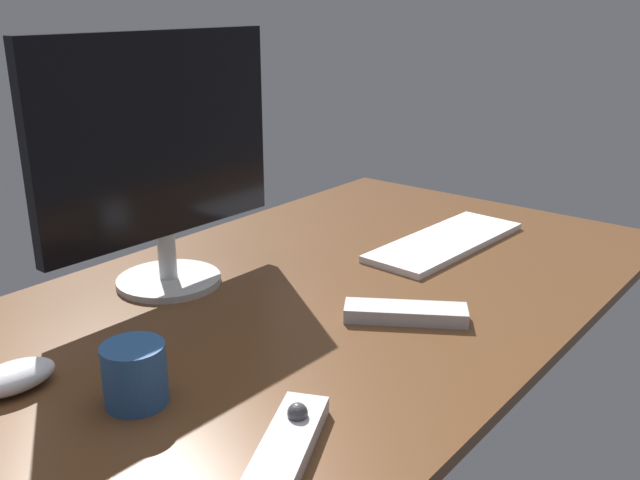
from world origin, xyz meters
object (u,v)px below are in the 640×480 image
(monitor, at_px, (159,153))
(coffee_mug, at_px, (135,374))
(media_remote, at_px, (290,440))
(tv_remote, at_px, (406,313))
(keyboard, at_px, (445,242))
(computer_mouse, at_px, (13,378))

(monitor, bearing_deg, coffee_mug, -134.00)
(monitor, xyz_separation_m, coffee_mug, (-0.29, -0.28, -0.20))
(media_remote, xyz_separation_m, coffee_mug, (-0.05, 0.22, 0.03))
(tv_remote, distance_m, coffee_mug, 0.45)
(keyboard, bearing_deg, coffee_mug, -177.69)
(media_remote, bearing_deg, coffee_mug, 77.20)
(keyboard, relative_size, computer_mouse, 3.60)
(keyboard, relative_size, media_remote, 2.22)
(monitor, xyz_separation_m, keyboard, (0.51, -0.29, -0.24))
(media_remote, bearing_deg, keyboard, -9.34)
(monitor, relative_size, coffee_mug, 5.84)
(media_remote, xyz_separation_m, tv_remote, (0.38, 0.08, -0.00))
(keyboard, distance_m, media_remote, 0.77)
(keyboard, bearing_deg, computer_mouse, 172.46)
(monitor, xyz_separation_m, media_remote, (-0.24, -0.50, -0.23))
(keyboard, height_order, media_remote, media_remote)
(keyboard, height_order, computer_mouse, computer_mouse)
(tv_remote, height_order, coffee_mug, coffee_mug)
(monitor, height_order, tv_remote, monitor)
(computer_mouse, relative_size, tv_remote, 0.57)
(media_remote, bearing_deg, computer_mouse, 84.36)
(computer_mouse, distance_m, coffee_mug, 0.18)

